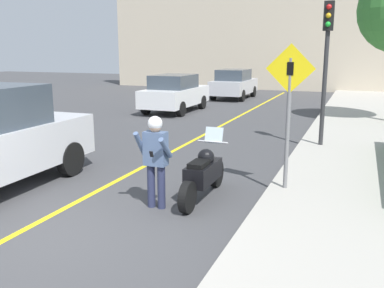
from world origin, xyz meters
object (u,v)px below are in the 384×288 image
motorcycle (203,174)px  person_biker (155,153)px  parked_car_white (175,93)px  crossing_sign (289,103)px  traffic_light (327,47)px  parked_car_silver (234,84)px

motorcycle → person_biker: person_biker is taller
person_biker → parked_car_white: (-4.62, 11.33, -0.15)m
crossing_sign → traffic_light: bearing=86.2°
crossing_sign → traffic_light: (0.28, 4.26, 1.04)m
motorcycle → person_biker: 1.11m
motorcycle → crossing_sign: 2.06m
crossing_sign → traffic_light: traffic_light is taller
person_biker → crossing_sign: (2.01, 1.54, 0.78)m
person_biker → parked_car_white: parked_car_white is taller
parked_car_silver → motorcycle: bearing=-75.9°
parked_car_white → crossing_sign: bearing=-55.9°
traffic_light → parked_car_white: bearing=141.4°
crossing_sign → parked_car_silver: (-5.63, 16.00, -0.93)m
person_biker → parked_car_silver: parked_car_silver is taller
motorcycle → crossing_sign: crossing_sign is taller
parked_car_white → motorcycle: bearing=-63.7°
person_biker → traffic_light: bearing=68.4°
motorcycle → traffic_light: (1.69, 5.03, 2.34)m
crossing_sign → parked_car_white: (-6.63, 9.79, -0.93)m
crossing_sign → parked_car_white: 11.86m
traffic_light → parked_car_white: size_ratio=0.92×
traffic_light → parked_car_white: traffic_light is taller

